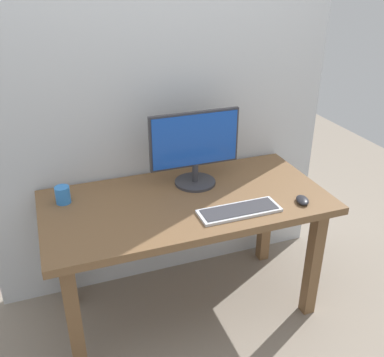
{
  "coord_description": "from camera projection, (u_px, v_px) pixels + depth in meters",
  "views": [
    {
      "loc": [
        -0.69,
        -1.97,
        1.95
      ],
      "look_at": [
        0.03,
        0.0,
        0.89
      ],
      "focal_mm": 40.73,
      "sensor_mm": 36.0,
      "label": 1
    }
  ],
  "objects": [
    {
      "name": "wall_back",
      "position": [
        160.0,
        50.0,
        2.42
      ],
      "size": [
        2.16,
        0.04,
        3.0
      ],
      "primitive_type": "cube",
      "color": "silver",
      "rests_on": "ground_plane"
    },
    {
      "name": "desk",
      "position": [
        186.0,
        215.0,
        2.44
      ],
      "size": [
        1.56,
        0.77,
        0.77
      ],
      "color": "brown",
      "rests_on": "ground_plane"
    },
    {
      "name": "ground_plane",
      "position": [
        187.0,
        306.0,
        2.74
      ],
      "size": [
        6.0,
        6.0,
        0.0
      ],
      "primitive_type": "plane",
      "color": "gray"
    },
    {
      "name": "mouse",
      "position": [
        302.0,
        200.0,
        2.35
      ],
      "size": [
        0.09,
        0.12,
        0.03
      ],
      "primitive_type": "ellipsoid",
      "rotation": [
        0.0,
        0.0,
        -0.3
      ],
      "color": "#232328",
      "rests_on": "desk"
    },
    {
      "name": "keyboard_primary",
      "position": [
        239.0,
        211.0,
        2.26
      ],
      "size": [
        0.44,
        0.15,
        0.02
      ],
      "color": "silver",
      "rests_on": "desk"
    },
    {
      "name": "coffee_mug",
      "position": [
        63.0,
        195.0,
        2.34
      ],
      "size": [
        0.08,
        0.08,
        0.09
      ],
      "primitive_type": "cylinder",
      "color": "#337FD8",
      "rests_on": "desk"
    },
    {
      "name": "monitor",
      "position": [
        195.0,
        147.0,
        2.46
      ],
      "size": [
        0.53,
        0.24,
        0.43
      ],
      "color": "#333338",
      "rests_on": "desk"
    }
  ]
}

